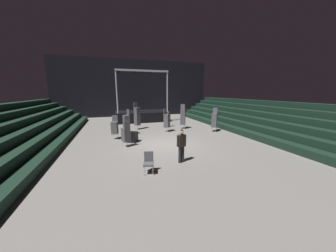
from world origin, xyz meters
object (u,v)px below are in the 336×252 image
(chair_stack_mid_centre, at_px, (126,134))
(loose_chair_near_man, at_px, (149,161))
(stage_riser, at_px, (142,115))
(chair_stack_mid_right, at_px, (115,127))
(chair_stack_front_left, at_px, (214,120))
(chair_stack_mid_left, at_px, (137,116))
(chair_stack_rear_left, at_px, (167,120))
(equipment_road_case, at_px, (131,137))
(chair_stack_rear_right, at_px, (183,116))
(crew_worker_near_stage, at_px, (168,118))
(man_with_tie, at_px, (182,144))
(chair_stack_front_right, at_px, (126,123))

(chair_stack_mid_centre, relative_size, loose_chair_near_man, 1.81)
(stage_riser, relative_size, chair_stack_mid_right, 3.43)
(chair_stack_front_left, distance_m, chair_stack_mid_left, 7.12)
(chair_stack_rear_left, distance_m, equipment_road_case, 4.13)
(chair_stack_rear_left, relative_size, chair_stack_rear_right, 0.86)
(chair_stack_mid_right, bearing_deg, loose_chair_near_man, 119.70)
(crew_worker_near_stage, distance_m, equipment_road_case, 5.96)
(crew_worker_near_stage, xyz_separation_m, loose_chair_near_man, (-3.91, -9.37, -0.39))
(equipment_road_case, bearing_deg, man_with_tie, -65.51)
(chair_stack_mid_right, xyz_separation_m, crew_worker_near_stage, (5.23, 3.12, 0.02))
(stage_riser, distance_m, chair_stack_front_right, 7.18)
(man_with_tie, xyz_separation_m, chair_stack_mid_left, (-1.04, 8.55, 0.31))
(stage_riser, height_order, crew_worker_near_stage, stage_riser)
(man_with_tie, bearing_deg, stage_riser, -105.62)
(chair_stack_mid_centre, xyz_separation_m, crew_worker_near_stage, (4.57, 5.29, 0.06))
(stage_riser, bearing_deg, chair_stack_mid_right, -113.19)
(chair_stack_front_left, relative_size, chair_stack_rear_right, 0.89)
(loose_chair_near_man, bearing_deg, stage_riser, -83.25)
(loose_chair_near_man, bearing_deg, chair_stack_rear_left, -98.23)
(chair_stack_rear_right, distance_m, equipment_road_case, 6.09)
(man_with_tie, distance_m, chair_stack_rear_right, 8.15)
(chair_stack_front_right, distance_m, chair_stack_rear_right, 5.47)
(chair_stack_front_left, bearing_deg, chair_stack_mid_left, 16.65)
(chair_stack_front_right, bearing_deg, chair_stack_front_left, -118.13)
(chair_stack_rear_left, bearing_deg, chair_stack_front_left, 118.51)
(chair_stack_rear_right, bearing_deg, crew_worker_near_stage, 161.80)
(man_with_tie, height_order, chair_stack_rear_right, chair_stack_rear_right)
(chair_stack_mid_left, bearing_deg, loose_chair_near_man, 53.51)
(stage_riser, distance_m, chair_stack_mid_left, 4.90)
(loose_chair_near_man, bearing_deg, crew_worker_near_stage, -97.91)
(stage_riser, bearing_deg, loose_chair_near_man, -97.98)
(chair_stack_mid_right, distance_m, equipment_road_case, 1.62)
(chair_stack_rear_right, relative_size, crew_worker_near_stage, 1.46)
(chair_stack_rear_left, height_order, crew_worker_near_stage, chair_stack_rear_left)
(equipment_road_case, bearing_deg, chair_stack_mid_centre, -110.73)
(chair_stack_rear_left, distance_m, loose_chair_near_man, 8.06)
(stage_riser, bearing_deg, chair_stack_mid_left, -104.20)
(chair_stack_rear_left, relative_size, crew_worker_near_stage, 1.25)
(chair_stack_rear_left, xyz_separation_m, equipment_road_case, (-3.40, -2.26, -0.67))
(stage_riser, height_order, equipment_road_case, stage_riser)
(stage_riser, xyz_separation_m, chair_stack_rear_right, (3.03, -5.76, 0.53))
(equipment_road_case, relative_size, loose_chair_near_man, 0.95)
(chair_stack_front_left, bearing_deg, stage_riser, -14.01)
(stage_riser, relative_size, chair_stack_mid_left, 2.41)
(man_with_tie, distance_m, loose_chair_near_man, 1.95)
(chair_stack_mid_centre, bearing_deg, chair_stack_rear_left, 14.43)
(chair_stack_front_right, bearing_deg, chair_stack_mid_right, 111.88)
(stage_riser, distance_m, equipment_road_case, 9.02)
(stage_riser, relative_size, chair_stack_front_left, 2.88)
(chair_stack_front_left, relative_size, chair_stack_rear_left, 1.04)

